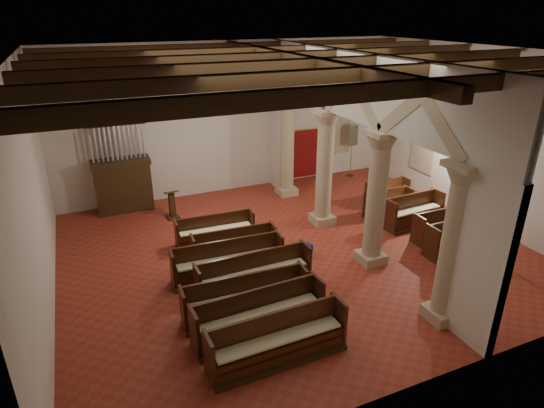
{
  "coord_description": "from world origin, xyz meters",
  "views": [
    {
      "loc": [
        -5.73,
        -11.31,
        7.08
      ],
      "look_at": [
        -0.59,
        0.5,
        1.53
      ],
      "focal_mm": 30.0,
      "sensor_mm": 36.0,
      "label": 1
    }
  ],
  "objects": [
    {
      "name": "floor",
      "position": [
        0.0,
        0.0,
        0.0
      ],
      "size": [
        14.0,
        14.0,
        0.0
      ],
      "primitive_type": "plane",
      "color": "maroon",
      "rests_on": "ground"
    },
    {
      "name": "ceiling",
      "position": [
        0.0,
        0.0,
        6.0
      ],
      "size": [
        14.0,
        14.0,
        0.0
      ],
      "primitive_type": "plane",
      "rotation": [
        3.14,
        0.0,
        0.0
      ],
      "color": "black",
      "rests_on": "wall_back"
    },
    {
      "name": "wall_back",
      "position": [
        0.0,
        6.0,
        3.0
      ],
      "size": [
        14.0,
        0.02,
        6.0
      ],
      "primitive_type": "cube",
      "color": "beige",
      "rests_on": "floor"
    },
    {
      "name": "wall_front",
      "position": [
        0.0,
        -6.0,
        3.0
      ],
      "size": [
        14.0,
        0.02,
        6.0
      ],
      "primitive_type": "cube",
      "color": "beige",
      "rests_on": "floor"
    },
    {
      "name": "wall_left",
      "position": [
        -7.0,
        0.0,
        3.0
      ],
      "size": [
        0.02,
        12.0,
        6.0
      ],
      "primitive_type": "cube",
      "color": "beige",
      "rests_on": "floor"
    },
    {
      "name": "wall_right",
      "position": [
        7.0,
        0.0,
        3.0
      ],
      "size": [
        0.02,
        12.0,
        6.0
      ],
      "primitive_type": "cube",
      "color": "beige",
      "rests_on": "floor"
    },
    {
      "name": "ceiling_beams",
      "position": [
        0.0,
        0.0,
        5.82
      ],
      "size": [
        13.8,
        11.8,
        0.3
      ],
      "primitive_type": null,
      "color": "#352311",
      "rests_on": "wall_back"
    },
    {
      "name": "arcade",
      "position": [
        1.8,
        0.0,
        3.56
      ],
      "size": [
        0.9,
        11.9,
        6.0
      ],
      "color": "tan",
      "rests_on": "floor"
    },
    {
      "name": "window_right_a",
      "position": [
        6.98,
        -1.5,
        2.2
      ],
      "size": [
        0.03,
        1.0,
        2.2
      ],
      "primitive_type": "cube",
      "color": "#377D67",
      "rests_on": "wall_right"
    },
    {
      "name": "window_right_b",
      "position": [
        6.98,
        2.5,
        2.2
      ],
      "size": [
        0.03,
        1.0,
        2.2
      ],
      "primitive_type": "cube",
      "color": "#377D67",
      "rests_on": "wall_right"
    },
    {
      "name": "window_back",
      "position": [
        5.0,
        5.98,
        2.2
      ],
      "size": [
        1.0,
        0.03,
        2.2
      ],
      "primitive_type": "cube",
      "color": "#377D67",
      "rests_on": "wall_back"
    },
    {
      "name": "pipe_organ",
      "position": [
        -4.5,
        5.5,
        1.37
      ],
      "size": [
        2.1,
        0.85,
        4.4
      ],
      "color": "#352311",
      "rests_on": "floor"
    },
    {
      "name": "lectern",
      "position": [
        -3.03,
        4.01,
        0.47
      ],
      "size": [
        0.49,
        0.49,
        1.14
      ],
      "rotation": [
        0.0,
        0.0,
        0.08
      ],
      "color": "#3A2712",
      "rests_on": "floor"
    },
    {
      "name": "dossal_curtain",
      "position": [
        3.5,
        5.92,
        1.17
      ],
      "size": [
        1.8,
        0.07,
        2.17
      ],
      "color": "maroon",
      "rests_on": "floor"
    },
    {
      "name": "processional_banner",
      "position": [
        5.44,
        5.36,
        0.81
      ],
      "size": [
        0.56,
        0.72,
        2.49
      ],
      "rotation": [
        0.0,
        0.0,
        0.2
      ],
      "color": "#352311",
      "rests_on": "floor"
    },
    {
      "name": "hymnal_box_a",
      "position": [
        -1.49,
        -3.8,
        0.26
      ],
      "size": [
        0.33,
        0.28,
        0.32
      ],
      "primitive_type": "cube",
      "rotation": [
        0.0,
        0.0,
        -0.06
      ],
      "color": "navy",
      "rests_on": "floor"
    },
    {
      "name": "hymnal_box_b",
      "position": [
        -1.24,
        -2.33,
        0.27
      ],
      "size": [
        0.4,
        0.35,
        0.34
      ],
      "primitive_type": "cube",
      "rotation": [
        0.0,
        0.0,
        -0.25
      ],
      "color": "navy",
      "rests_on": "floor"
    },
    {
      "name": "hymnal_box_c",
      "position": [
        0.21,
        -0.38,
        0.24
      ],
      "size": [
        0.3,
        0.26,
        0.28
      ],
      "primitive_type": "cube",
      "rotation": [
        0.0,
        0.0,
        0.1
      ],
      "color": "navy",
      "rests_on": "floor"
    },
    {
      "name": "tube_heater_a",
      "position": [
        -3.18,
        -4.38,
        0.16
      ],
      "size": [
        0.99,
        0.2,
        0.1
      ],
      "primitive_type": "cylinder",
      "rotation": [
        0.0,
        1.57,
        -0.1
      ],
      "color": "white",
      "rests_on": "floor"
    },
    {
      "name": "tube_heater_b",
      "position": [
        -2.44,
        -3.99,
        0.16
      ],
      "size": [
        1.04,
        0.51,
        0.11
      ],
      "primitive_type": "cylinder",
      "rotation": [
        0.0,
        1.57,
        0.39
      ],
      "color": "white",
      "rests_on": "floor"
    },
    {
      "name": "nave_pew_0",
      "position": [
        -2.5,
        -4.2,
        0.37
      ],
      "size": [
        3.15,
        0.83,
        1.13
      ],
      "rotation": [
        0.0,
        0.0,
        0.02
      ],
      "color": "#352311",
      "rests_on": "floor"
    },
    {
      "name": "nave_pew_1",
      "position": [
        -2.54,
        -3.24,
        0.37
      ],
      "size": [
        3.21,
        0.88,
        1.13
      ],
      "rotation": [
        0.0,
        0.0,
        0.04
      ],
      "color": "#352311",
      "rests_on": "floor"
    },
    {
      "name": "nave_pew_2",
      "position": [
        -2.58,
        -2.43,
        0.35
      ],
      "size": [
        3.19,
        0.84,
        1.07
      ],
      "rotation": [
        0.0,
        0.0,
        -0.04
      ],
      "color": "#352311",
      "rests_on": "floor"
    },
    {
      "name": "nave_pew_3",
      "position": [
        -1.98,
        -1.51,
        0.35
      ],
      "size": [
        3.2,
        0.76,
        1.07
      ],
      "rotation": [
        0.0,
        0.0,
        0.01
      ],
      "color": "#352311",
      "rests_on": "floor"
    },
    {
      "name": "nave_pew_4",
      "position": [
        -2.41,
        -0.56,
        0.36
      ],
      "size": [
        3.22,
        0.89,
        1.09
      ],
      "rotation": [
        0.0,
        0.0,
        -0.05
      ],
      "color": "#352311",
      "rests_on": "floor"
    },
    {
      "name": "nave_pew_5",
      "position": [
        -1.96,
        0.2,
        0.34
      ],
      "size": [
        2.59,
        0.82,
        1.02
      ],
      "rotation": [
        0.0,
        0.0,
        -0.05
      ],
      "color": "#352311",
      "rests_on": "floor"
    },
    {
      "name": "nave_pew_6",
      "position": [
        -2.15,
        1.57,
        0.32
      ],
      "size": [
        2.59,
        0.75,
        0.96
      ],
      "rotation": [
        0.0,
        0.0,
        -0.05
      ],
      "color": "#352311",
      "rests_on": "floor"
    },
    {
      "name": "aisle_pew_0",
      "position": [
        4.45,
        -2.13,
        0.37
      ],
      "size": [
        1.92,
        0.76,
        1.1
      ],
      "rotation": [
        0.0,
        0.0,
        -0.01
      ],
      "color": "#352311",
      "rests_on": "floor"
    },
    {
      "name": "aisle_pew_1",
      "position": [
        4.77,
        -1.19,
        0.34
      ],
      "size": [
        1.99,
        0.7,
        1.02
      ],
      "rotation": [
        0.0,
        0.0,
        0.01
      ],
      "color": "#352311",
      "rests_on": "floor"
    },
    {
      "name": "aisle_pew_2",
      "position": [
        4.63,
        0.02,
        0.39
      ],
      "size": [
        2.28,
        0.9,
        1.15
      ],
      "rotation": [
        0.0,
        0.0,
        0.06
      ],
      "color": "#352311",
      "rests_on": "floor"
    },
    {
      "name": "aisle_pew_3",
      "position": [
        4.31,
        1.04,
        0.34
      ],
      "size": [
        1.83,
        0.68,
        1.0
      ],
      "rotation": [
        0.0,
        0.0,
        0.01
      ],
      "color": "#352311",
      "rests_on": "floor"
    },
    {
      "name": "aisle_pew_4",
      "position": [
        4.9,
        1.89,
        0.34
      ],
      "size": [
        1.81,
        0.75,
        1.0
      ],
      "rotation": [
        0.0,
        0.0,
        0.05
      ],
      "color": "#352311",
      "rests_on": "floor"
    }
  ]
}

